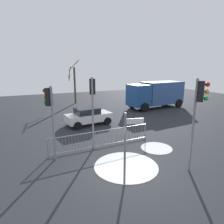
# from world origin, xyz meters

# --- Properties ---
(ground_plane) EXTENTS (60.00, 60.00, 0.00)m
(ground_plane) POSITION_xyz_m (0.00, 0.00, 0.00)
(ground_plane) COLOR #26282D
(traffic_light_rear_left) EXTENTS (0.48, 0.45, 4.32)m
(traffic_light_rear_left) POSITION_xyz_m (2.80, -1.40, 3.17)
(traffic_light_rear_left) COLOR slate
(traffic_light_rear_left) RESTS_ON ground
(traffic_light_foreground_right) EXTENTS (0.45, 0.48, 3.89)m
(traffic_light_foreground_right) POSITION_xyz_m (-2.97, 2.64, 2.85)
(traffic_light_foreground_right) COLOR slate
(traffic_light_foreground_right) RESTS_ON ground
(traffic_light_foreground_left) EXTENTS (0.40, 0.53, 4.26)m
(traffic_light_foreground_left) POSITION_xyz_m (-0.51, 3.13, 3.12)
(traffic_light_foreground_left) COLOR slate
(traffic_light_foreground_left) RESTS_ON ground
(direction_sign_post) EXTENTS (0.77, 0.24, 3.07)m
(direction_sign_post) POSITION_xyz_m (-0.55, -1.01, 1.72)
(direction_sign_post) COLOR slate
(direction_sign_post) RESTS_ON ground
(pedestrian_guard_railing) EXTENTS (6.47, 0.27, 1.07)m
(pedestrian_guard_railing) POSITION_xyz_m (-0.00, 2.97, 0.55)
(pedestrian_guard_railing) COLOR slate
(pedestrian_guard_railing) RESTS_ON ground
(car_white_near) EXTENTS (3.96, 2.27, 1.47)m
(car_white_near) POSITION_xyz_m (0.72, 7.92, 0.77)
(car_white_near) COLOR silver
(car_white_near) RESTS_ON ground
(delivery_truck) EXTENTS (7.21, 3.17, 3.10)m
(delivery_truck) POSITION_xyz_m (10.35, 11.34, 1.74)
(delivery_truck) COLOR #33518C
(delivery_truck) RESTS_ON ground
(bare_tree_left) EXTENTS (1.78, 1.34, 5.78)m
(bare_tree_left) POSITION_xyz_m (2.21, 18.42, 2.64)
(bare_tree_left) COLOR #473828
(bare_tree_left) RESTS_ON ground
(snow_patch_kerb) EXTENTS (1.88, 1.88, 0.01)m
(snow_patch_kerb) POSITION_xyz_m (2.92, 1.45, 0.01)
(snow_patch_kerb) COLOR white
(snow_patch_kerb) RESTS_ON ground
(snow_patch_island) EXTENTS (3.17, 3.17, 0.01)m
(snow_patch_island) POSITION_xyz_m (0.18, 0.30, 0.01)
(snow_patch_island) COLOR white
(snow_patch_island) RESTS_ON ground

